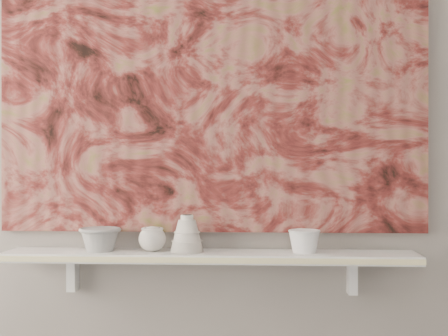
# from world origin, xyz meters

# --- Properties ---
(wall_back) EXTENTS (3.60, 0.00, 3.60)m
(wall_back) POSITION_xyz_m (0.00, 1.60, 1.35)
(wall_back) COLOR gray
(wall_back) RESTS_ON floor
(shelf) EXTENTS (1.40, 0.18, 0.03)m
(shelf) POSITION_xyz_m (0.00, 1.51, 0.92)
(shelf) COLOR silver
(shelf) RESTS_ON wall_back
(shelf_stripe) EXTENTS (1.40, 0.01, 0.02)m
(shelf_stripe) POSITION_xyz_m (0.00, 1.41, 0.92)
(shelf_stripe) COLOR beige
(shelf_stripe) RESTS_ON shelf
(bracket_left) EXTENTS (0.03, 0.06, 0.12)m
(bracket_left) POSITION_xyz_m (-0.49, 1.57, 0.84)
(bracket_left) COLOR silver
(bracket_left) RESTS_ON wall_back
(bracket_right) EXTENTS (0.03, 0.06, 0.12)m
(bracket_right) POSITION_xyz_m (0.49, 1.57, 0.84)
(bracket_right) COLOR silver
(bracket_right) RESTS_ON wall_back
(painting) EXTENTS (1.50, 0.02, 1.10)m
(painting) POSITION_xyz_m (0.00, 1.59, 1.54)
(painting) COLOR maroon
(painting) RESTS_ON wall_back
(house_motif) EXTENTS (0.09, 0.00, 0.08)m
(house_motif) POSITION_xyz_m (0.45, 1.57, 1.23)
(house_motif) COLOR black
(house_motif) RESTS_ON painting
(bowl_grey) EXTENTS (0.17, 0.17, 0.08)m
(bowl_grey) POSITION_xyz_m (-0.38, 1.51, 0.97)
(bowl_grey) COLOR gray
(bowl_grey) RESTS_ON shelf
(cup_cream) EXTENTS (0.12, 0.12, 0.09)m
(cup_cream) POSITION_xyz_m (-0.19, 1.51, 0.97)
(cup_cream) COLOR beige
(cup_cream) RESTS_ON shelf
(bell_vessel) EXTENTS (0.12, 0.12, 0.13)m
(bell_vessel) POSITION_xyz_m (-0.08, 1.51, 0.99)
(bell_vessel) COLOR beige
(bell_vessel) RESTS_ON shelf
(bowl_white) EXTENTS (0.14, 0.14, 0.08)m
(bowl_white) POSITION_xyz_m (0.32, 1.51, 0.97)
(bowl_white) COLOR silver
(bowl_white) RESTS_ON shelf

